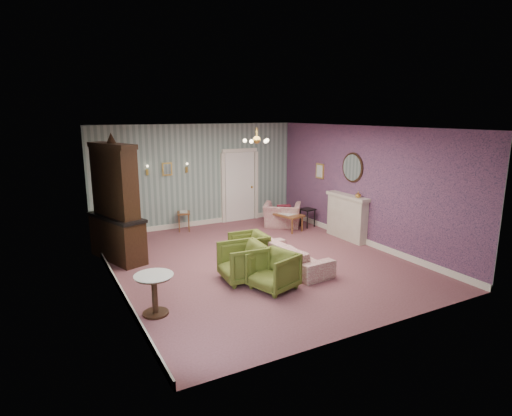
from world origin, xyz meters
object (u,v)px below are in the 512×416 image
dresser (115,199)px  fireplace (347,217)px  wingback_chair (282,211)px  coffee_table (287,222)px  side_table_black (307,218)px  olive_chair_a (273,269)px  olive_chair_b (242,260)px  sofa_chintz (293,251)px  olive_chair_c (249,247)px  pedestal_table (155,294)px

dresser → fireplace: bearing=-30.2°
dresser → fireplace: (5.51, -1.18, -0.78)m
wingback_chair → coffee_table: size_ratio=1.12×
coffee_table → side_table_black: bearing=-1.2°
fireplace → olive_chair_a: bearing=-150.4°
olive_chair_a → wingback_chair: 4.47m
olive_chair_b → fireplace: (3.63, 1.24, 0.17)m
sofa_chintz → side_table_black: (2.18, 2.57, -0.10)m
olive_chair_c → fireplace: size_ratio=0.52×
dresser → coffee_table: size_ratio=2.98×
coffee_table → pedestal_table: pedestal_table is taller
dresser → side_table_black: dresser is taller
dresser → pedestal_table: (0.00, -3.03, -1.02)m
fireplace → pedestal_table: size_ratio=2.03×
sofa_chintz → olive_chair_a: bearing=124.7°
sofa_chintz → fireplace: (2.39, 1.13, 0.22)m
sofa_chintz → pedestal_table: (-3.12, -0.72, -0.02)m
olive_chair_a → side_table_black: bearing=119.4°
olive_chair_c → pedestal_table: 2.83m
sofa_chintz → dresser: size_ratio=0.68×
sofa_chintz → wingback_chair: 3.36m
olive_chair_c → fireplace: fireplace is taller
olive_chair_c → sofa_chintz: olive_chair_c is taller
olive_chair_b → coffee_table: olive_chair_b is taller
olive_chair_a → pedestal_table: olive_chair_a is taller
wingback_chair → pedestal_table: bearing=75.2°
coffee_table → pedestal_table: bearing=-144.4°
olive_chair_b → fireplace: 3.83m
sofa_chintz → coffee_table: (1.49, 2.58, -0.13)m
wingback_chair → pedestal_table: 5.96m
fireplace → olive_chair_b: bearing=-161.2°
fireplace → pedestal_table: 5.82m
olive_chair_b → fireplace: size_ratio=0.59×
fireplace → side_table_black: size_ratio=2.63×
side_table_black → fireplace: bearing=-81.7°
sofa_chintz → wingback_chair: (1.57, 2.96, 0.08)m
fireplace → dresser: bearing=167.9°
olive_chair_c → sofa_chintz: bearing=46.9°
olive_chair_a → fireplace: 3.81m
coffee_table → dresser: bearing=-176.6°
olive_chair_b → side_table_black: bearing=132.6°
wingback_chair → pedestal_table: wingback_chair is taller
side_table_black → sofa_chintz: bearing=-130.3°
olive_chair_b → dresser: bearing=-137.5°
coffee_table → pedestal_table: 5.67m
olive_chair_a → dresser: (-2.20, 3.06, 0.98)m
olive_chair_c → side_table_black: bearing=126.4°
olive_chair_b → dresser: (-1.88, 2.41, 0.95)m
olive_chair_b → wingback_chair: 4.16m
olive_chair_b → wingback_chair: size_ratio=0.81×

